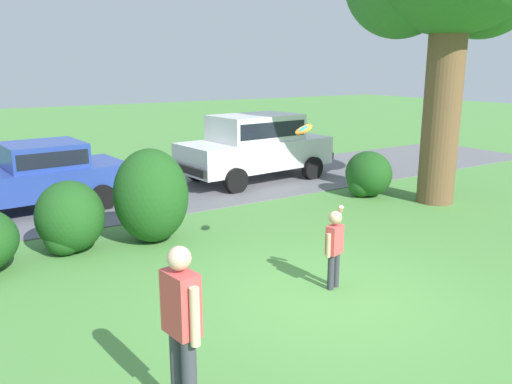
{
  "coord_description": "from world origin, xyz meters",
  "views": [
    {
      "loc": [
        -4.69,
        -5.26,
        3.28
      ],
      "look_at": [
        0.1,
        2.21,
        1.1
      ],
      "focal_mm": 36.16,
      "sensor_mm": 36.0,
      "label": 1
    }
  ],
  "objects_px": {
    "parked_suv": "(256,144)",
    "adult_onlooker": "(182,325)",
    "parked_sedan": "(35,174)",
    "frisbee": "(304,129)",
    "child_thrower": "(334,243)"
  },
  "relations": [
    {
      "from": "adult_onlooker",
      "to": "parked_sedan",
      "type": "bearing_deg",
      "value": 88.27
    },
    {
      "from": "parked_suv",
      "to": "child_thrower",
      "type": "relative_size",
      "value": 3.76
    },
    {
      "from": "parked_suv",
      "to": "adult_onlooker",
      "type": "xyz_separation_m",
      "value": [
        -6.27,
        -8.54,
        -0.09
      ]
    },
    {
      "from": "parked_suv",
      "to": "child_thrower",
      "type": "xyz_separation_m",
      "value": [
        -3.1,
        -7.02,
        -0.36
      ]
    },
    {
      "from": "child_thrower",
      "to": "parked_suv",
      "type": "bearing_deg",
      "value": 66.16
    },
    {
      "from": "parked_sedan",
      "to": "adult_onlooker",
      "type": "distance_m",
      "value": 8.61
    },
    {
      "from": "frisbee",
      "to": "adult_onlooker",
      "type": "bearing_deg",
      "value": -143.58
    },
    {
      "from": "parked_sedan",
      "to": "parked_suv",
      "type": "height_order",
      "value": "parked_suv"
    },
    {
      "from": "frisbee",
      "to": "parked_sedan",
      "type": "bearing_deg",
      "value": 115.13
    },
    {
      "from": "parked_suv",
      "to": "child_thrower",
      "type": "height_order",
      "value": "parked_suv"
    },
    {
      "from": "parked_suv",
      "to": "parked_sedan",
      "type": "bearing_deg",
      "value": 179.34
    },
    {
      "from": "frisbee",
      "to": "adult_onlooker",
      "type": "height_order",
      "value": "frisbee"
    },
    {
      "from": "parked_sedan",
      "to": "frisbee",
      "type": "relative_size",
      "value": 16.07
    },
    {
      "from": "child_thrower",
      "to": "frisbee",
      "type": "relative_size",
      "value": 4.58
    },
    {
      "from": "parked_suv",
      "to": "adult_onlooker",
      "type": "bearing_deg",
      "value": -126.28
    }
  ]
}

